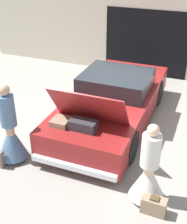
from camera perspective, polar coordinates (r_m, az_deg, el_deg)
name	(u,v)px	position (r m, az deg, el deg)	size (l,w,h in m)	color
ground_plane	(112,122)	(8.11, 3.32, -1.77)	(40.00, 40.00, 0.00)	gray
garage_wall_back	(147,34)	(10.73, 9.82, 13.86)	(12.00, 0.14, 2.80)	beige
car	(112,102)	(7.84, 3.47, 1.87)	(1.94, 4.70, 1.62)	maroon
person_left	(11,134)	(6.68, -14.91, -3.94)	(0.62, 0.62, 1.75)	tan
person_right	(148,174)	(5.64, 9.99, -11.16)	(0.64, 0.64, 1.58)	beige
suitcase_beside_right_person	(154,205)	(5.68, 10.97, -16.42)	(0.43, 0.23, 0.34)	#8C7259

